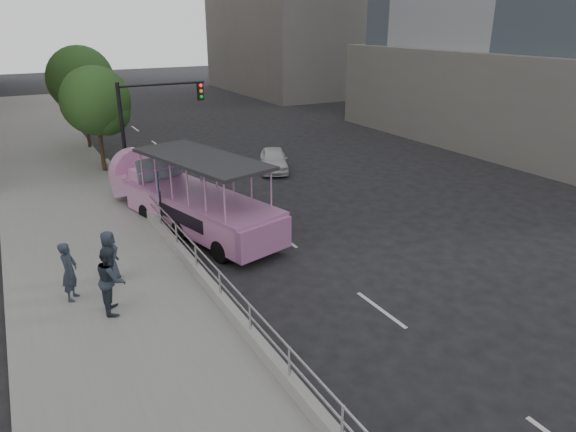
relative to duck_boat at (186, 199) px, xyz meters
name	(u,v)px	position (x,y,z in m)	size (l,w,h in m)	color
ground	(315,288)	(1.83, -6.86, -1.16)	(160.00, 160.00, 0.00)	black
sidewalk	(74,215)	(-3.92, 3.14, -1.01)	(5.50, 80.00, 0.30)	gray
kerb_wall	(197,271)	(-1.29, -4.86, -0.68)	(0.24, 30.00, 0.36)	#ACACA7
guardrail	(196,251)	(-1.29, -4.86, -0.01)	(0.07, 22.00, 0.71)	silver
duck_boat	(186,199)	(0.00, 0.00, 0.00)	(4.55, 9.64, 3.12)	black
car	(274,160)	(6.83, 5.65, -0.54)	(1.46, 3.63, 1.24)	silver
pedestrian_near	(69,271)	(-4.90, -4.50, 0.02)	(0.64, 0.42, 1.76)	#2B343F
pedestrian_mid	(112,279)	(-3.96, -5.70, 0.09)	(0.93, 0.72, 1.90)	#2B343F
pedestrian_far	(110,256)	(-3.68, -3.87, -0.05)	(0.79, 0.52, 1.62)	#2B343F
parking_sign	(160,197)	(-1.17, -0.58, 0.47)	(0.19, 0.56, 2.56)	black
traffic_signal	(147,118)	(0.13, 5.63, 2.34)	(4.20, 0.32, 5.20)	black
street_tree_near	(98,104)	(-1.47, 9.06, 2.66)	(3.52, 3.52, 5.72)	#3E2E1C
street_tree_far	(83,82)	(-1.27, 15.06, 3.15)	(3.97, 3.97, 6.45)	#3E2E1C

